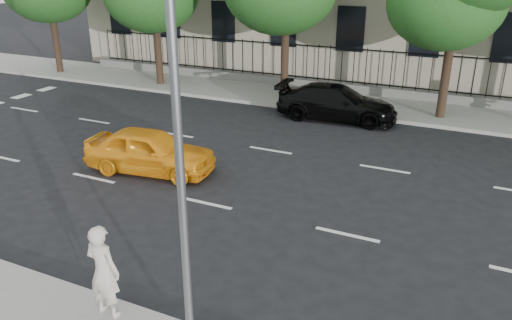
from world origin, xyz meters
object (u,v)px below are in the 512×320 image
(black_sedan, at_px, (337,103))
(woman_near, at_px, (103,271))
(yellow_taxi, at_px, (150,151))
(street_light, at_px, (193,43))

(black_sedan, relative_size, woman_near, 2.69)
(yellow_taxi, distance_m, woman_near, 7.03)
(yellow_taxi, bearing_deg, woman_near, -158.08)
(yellow_taxi, bearing_deg, black_sedan, -33.26)
(street_light, xyz_separation_m, black_sedan, (-1.47, 13.27, -4.43))
(woman_near, bearing_deg, yellow_taxi, -58.65)
(street_light, distance_m, yellow_taxi, 8.76)
(yellow_taxi, bearing_deg, street_light, -144.19)
(street_light, height_order, black_sedan, street_light)
(black_sedan, height_order, woman_near, woman_near)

